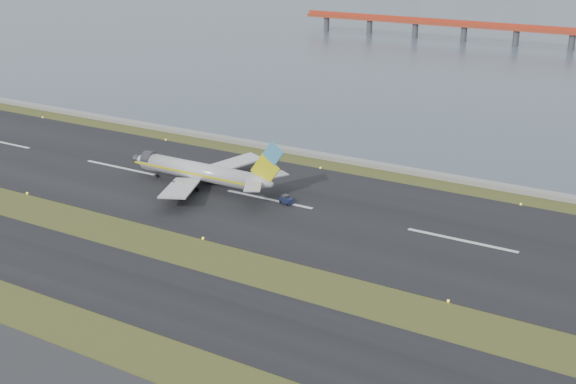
% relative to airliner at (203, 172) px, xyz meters
% --- Properties ---
extents(ground, '(1000.00, 1000.00, 0.00)m').
position_rel_airliner_xyz_m(ground, '(15.77, -29.05, -3.46)').
color(ground, '#2E4117').
rests_on(ground, ground).
extents(taxiway_strip, '(1000.00, 18.00, 0.10)m').
position_rel_airliner_xyz_m(taxiway_strip, '(15.77, -41.05, -3.41)').
color(taxiway_strip, black).
rests_on(taxiway_strip, ground).
extents(runway_strip, '(1000.00, 45.00, 0.10)m').
position_rel_airliner_xyz_m(runway_strip, '(15.77, 0.95, -3.41)').
color(runway_strip, black).
rests_on(runway_strip, ground).
extents(seawall, '(1000.00, 2.50, 1.00)m').
position_rel_airliner_xyz_m(seawall, '(15.77, 30.95, -2.96)').
color(seawall, gray).
rests_on(seawall, ground).
extents(red_pier, '(260.00, 5.00, 10.20)m').
position_rel_airliner_xyz_m(red_pier, '(35.77, 220.95, 3.82)').
color(red_pier, '#C23C21').
rests_on(red_pier, ground).
extents(airliner, '(38.52, 32.89, 12.80)m').
position_rel_airliner_xyz_m(airliner, '(0.00, 0.00, 0.00)').
color(airliner, silver).
rests_on(airliner, ground).
extents(pushback_tug, '(3.13, 2.34, 1.79)m').
position_rel_airliner_xyz_m(pushback_tug, '(19.93, 0.82, -2.59)').
color(pushback_tug, '#161D3E').
rests_on(pushback_tug, ground).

